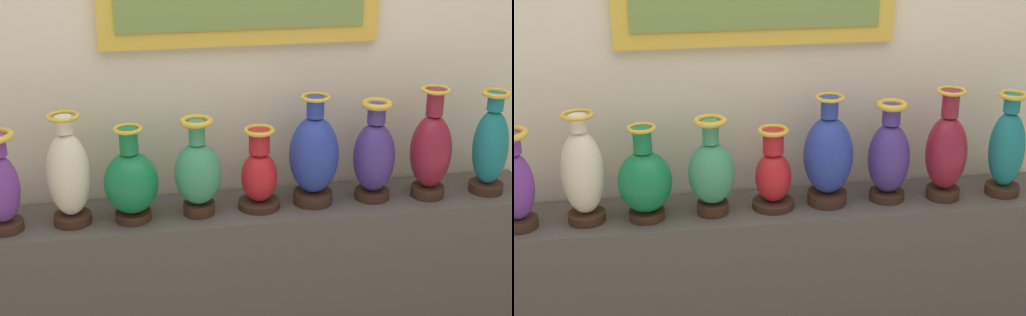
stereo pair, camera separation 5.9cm
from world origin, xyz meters
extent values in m
cube|color=#4C4742|center=(0.00, 0.00, 0.42)|extent=(2.15, 0.31, 0.85)
cube|color=beige|center=(0.00, 0.21, 1.55)|extent=(4.86, 0.10, 3.11)
cylinder|color=#382319|center=(-0.87, -0.04, 0.86)|extent=(0.12, 0.12, 0.03)
ellipsoid|color=#6B3393|center=(-0.87, -0.04, 1.00)|extent=(0.12, 0.12, 0.24)
cylinder|color=#382319|center=(-0.65, -0.03, 0.86)|extent=(0.13, 0.13, 0.03)
ellipsoid|color=beige|center=(-0.65, -0.03, 1.03)|extent=(0.15, 0.15, 0.30)
cylinder|color=beige|center=(-0.65, -0.03, 1.21)|extent=(0.06, 0.06, 0.06)
torus|color=gold|center=(-0.65, -0.03, 1.24)|extent=(0.11, 0.11, 0.01)
cylinder|color=#382319|center=(-0.44, -0.04, 0.86)|extent=(0.13, 0.13, 0.03)
ellipsoid|color=#14723D|center=(-0.44, -0.04, 0.99)|extent=(0.19, 0.19, 0.22)
cylinder|color=#14723D|center=(-0.44, -0.04, 1.14)|extent=(0.06, 0.06, 0.09)
torus|color=gold|center=(-0.44, -0.04, 1.18)|extent=(0.10, 0.10, 0.01)
cylinder|color=#382319|center=(-0.21, -0.03, 0.87)|extent=(0.11, 0.11, 0.04)
ellipsoid|color=#388C60|center=(-0.21, -0.03, 1.00)|extent=(0.17, 0.17, 0.22)
cylinder|color=#388C60|center=(-0.21, -0.03, 1.15)|extent=(0.06, 0.06, 0.08)
torus|color=gold|center=(-0.21, -0.03, 1.20)|extent=(0.12, 0.12, 0.02)
cylinder|color=#382319|center=(0.01, -0.01, 0.86)|extent=(0.15, 0.15, 0.03)
ellipsoid|color=red|center=(0.01, -0.01, 0.97)|extent=(0.13, 0.13, 0.19)
cylinder|color=red|center=(0.01, -0.01, 1.10)|extent=(0.07, 0.07, 0.08)
torus|color=gold|center=(0.01, -0.01, 1.14)|extent=(0.11, 0.11, 0.02)
cylinder|color=#382319|center=(0.21, -0.01, 0.87)|extent=(0.14, 0.14, 0.04)
ellipsoid|color=#263899|center=(0.21, -0.01, 1.04)|extent=(0.18, 0.18, 0.29)
cylinder|color=#263899|center=(0.21, -0.01, 1.22)|extent=(0.06, 0.06, 0.07)
torus|color=gold|center=(0.21, -0.01, 1.25)|extent=(0.10, 0.10, 0.01)
cylinder|color=#382319|center=(0.44, -0.01, 0.86)|extent=(0.13, 0.13, 0.03)
ellipsoid|color=#3F2D7F|center=(0.44, -0.01, 1.01)|extent=(0.15, 0.15, 0.26)
cylinder|color=#3F2D7F|center=(0.44, -0.01, 1.18)|extent=(0.07, 0.07, 0.07)
torus|color=gold|center=(0.44, -0.01, 1.21)|extent=(0.11, 0.11, 0.02)
cylinder|color=#382319|center=(0.65, -0.03, 0.87)|extent=(0.12, 0.12, 0.04)
ellipsoid|color=maroon|center=(0.65, -0.03, 1.03)|extent=(0.15, 0.15, 0.28)
cylinder|color=maroon|center=(0.65, -0.03, 1.21)|extent=(0.06, 0.06, 0.09)
torus|color=gold|center=(0.65, -0.03, 1.26)|extent=(0.11, 0.11, 0.01)
cylinder|color=#382319|center=(0.88, -0.03, 0.87)|extent=(0.13, 0.13, 0.03)
ellipsoid|color=#19727A|center=(0.88, -0.03, 1.03)|extent=(0.13, 0.13, 0.29)
cylinder|color=#19727A|center=(0.88, -0.03, 1.20)|extent=(0.06, 0.06, 0.06)
torus|color=gold|center=(0.88, -0.03, 1.24)|extent=(0.11, 0.11, 0.02)
camera|label=1|loc=(-0.45, -2.50, 2.04)|focal=53.86mm
camera|label=2|loc=(-0.39, -2.51, 2.04)|focal=53.86mm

